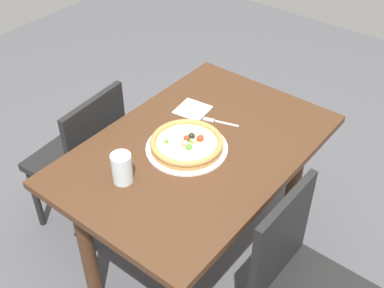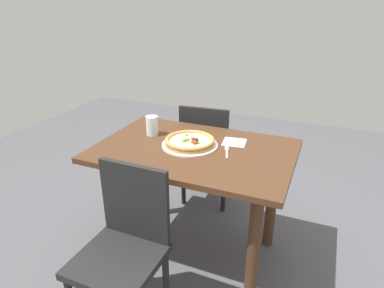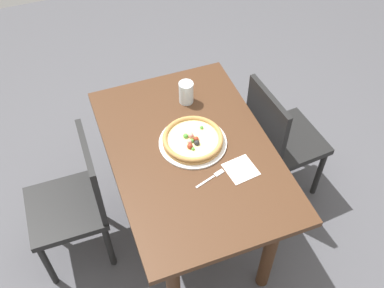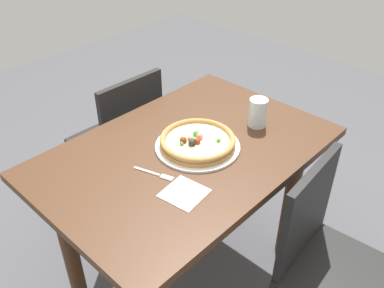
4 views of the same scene
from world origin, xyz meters
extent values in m
plane|color=#4C4C51|center=(0.00, 0.00, 0.00)|extent=(6.00, 6.00, 0.00)
cube|color=#472B19|center=(0.00, 0.00, 0.75)|extent=(1.18, 0.80, 0.03)
cylinder|color=#472B19|center=(-0.46, -0.26, 0.37)|extent=(0.07, 0.07, 0.74)
cylinder|color=#472B19|center=(0.46, -0.26, 0.37)|extent=(0.07, 0.07, 0.74)
cylinder|color=#472B19|center=(-0.46, 0.26, 0.37)|extent=(0.07, 0.07, 0.74)
cylinder|color=#472B19|center=(0.46, 0.26, 0.37)|extent=(0.07, 0.07, 0.74)
cylinder|color=black|center=(0.04, -0.85, 0.20)|extent=(0.04, 0.04, 0.41)
cylinder|color=black|center=(-0.30, -0.85, 0.20)|extent=(0.04, 0.04, 0.41)
cylinder|color=black|center=(0.05, -0.51, 0.20)|extent=(0.04, 0.04, 0.41)
cylinder|color=black|center=(-0.29, -0.51, 0.20)|extent=(0.04, 0.04, 0.41)
cube|color=black|center=(-0.12, -0.68, 0.43)|extent=(0.40, 0.40, 0.04)
cube|color=black|center=(-0.12, -0.49, 0.66)|extent=(0.38, 0.03, 0.42)
cylinder|color=black|center=(-0.33, 0.83, 0.20)|extent=(0.04, 0.04, 0.41)
cylinder|color=black|center=(0.01, 0.86, 0.20)|extent=(0.04, 0.04, 0.41)
cylinder|color=black|center=(-0.30, 0.49, 0.20)|extent=(0.04, 0.04, 0.41)
cylinder|color=black|center=(0.04, 0.52, 0.20)|extent=(0.04, 0.04, 0.41)
cube|color=black|center=(-0.14, 0.68, 0.43)|extent=(0.43, 0.43, 0.04)
cube|color=black|center=(-0.13, 0.49, 0.66)|extent=(0.38, 0.06, 0.42)
cylinder|color=white|center=(-0.04, 0.02, 0.78)|extent=(0.34, 0.34, 0.01)
cylinder|color=#B78447|center=(-0.04, 0.02, 0.79)|extent=(0.30, 0.30, 0.02)
cylinder|color=beige|center=(-0.04, 0.02, 0.80)|extent=(0.27, 0.27, 0.01)
torus|color=#B78447|center=(-0.04, 0.02, 0.81)|extent=(0.31, 0.31, 0.02)
sphere|color=#E58C7F|center=(-0.06, 0.02, 0.81)|extent=(0.03, 0.03, 0.03)
sphere|color=maroon|center=(0.01, -0.01, 0.81)|extent=(0.03, 0.03, 0.03)
sphere|color=#4C9E38|center=(-0.09, 0.09, 0.81)|extent=(0.02, 0.02, 0.02)
sphere|color=maroon|center=(-0.03, 0.04, 0.81)|extent=(0.03, 0.03, 0.03)
sphere|color=#4C9E38|center=(-0.06, -0.01, 0.81)|extent=(0.03, 0.03, 0.03)
sphere|color=#262626|center=(0.00, 0.03, 0.81)|extent=(0.03, 0.03, 0.03)
sphere|color=#E58C7F|center=(-0.02, 0.00, 0.81)|extent=(0.02, 0.02, 0.02)
sphere|color=#4C9E38|center=(0.03, 0.00, 0.81)|extent=(0.02, 0.02, 0.02)
sphere|color=#4C9E38|center=(-0.02, 0.01, 0.81)|extent=(0.02, 0.02, 0.02)
cube|color=silver|center=(0.21, -0.01, 0.77)|extent=(0.04, 0.11, 0.00)
cube|color=silver|center=(0.18, 0.07, 0.77)|extent=(0.04, 0.05, 0.00)
cylinder|color=silver|center=(-0.34, 0.10, 0.83)|extent=(0.08, 0.08, 0.13)
cube|color=white|center=(0.20, 0.18, 0.77)|extent=(0.16, 0.16, 0.00)
camera|label=1|loc=(-1.27, -0.97, 2.08)|focal=45.97mm
camera|label=2|loc=(0.71, -1.71, 1.60)|focal=31.48mm
camera|label=3|loc=(1.36, -0.50, 2.48)|focal=42.21mm
camera|label=4|loc=(0.97, 0.95, 1.73)|focal=38.66mm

